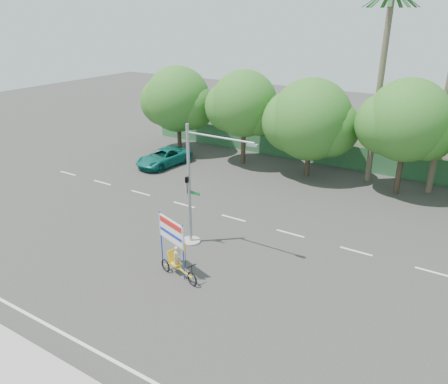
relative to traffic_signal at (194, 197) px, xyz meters
The scene contains 12 objects.
ground 5.40m from the traffic_signal, 61.13° to the right, with size 120.00×120.00×0.00m, color #33302D.
fence 17.76m from the traffic_signal, 82.85° to the left, with size 38.00×0.08×2.00m, color #336B3D.
building_left 23.38m from the traffic_signal, 109.52° to the left, with size 12.00×8.00×4.00m, color #C2B89A.
building_right 24.29m from the traffic_signal, 65.15° to the left, with size 14.00×8.00×3.60m, color #C2B89A.
tree_far_left 18.45m from the traffic_signal, 130.22° to the left, with size 7.14×6.00×7.96m.
tree_left 14.99m from the traffic_signal, 109.08° to the left, with size 6.66×5.60×8.07m.
tree_center 14.15m from the traffic_signal, 85.33° to the left, with size 7.62×6.40×7.85m.
tree_right 16.38m from the traffic_signal, 59.83° to the left, with size 6.90×5.80×8.36m.
palm_short 17.56m from the traffic_signal, 69.84° to the left, with size 3.73×3.79×14.45m.
traffic_signal is the anchor object (origin of this frame).
trike_billboard 3.62m from the traffic_signal, 71.81° to the right, with size 2.99×1.30×3.07m.
pickup_truck 14.47m from the traffic_signal, 136.34° to the left, with size 2.42×5.24×1.46m, color #0E6458.
Camera 1 is at (11.00, -13.96, 12.41)m, focal length 35.00 mm.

